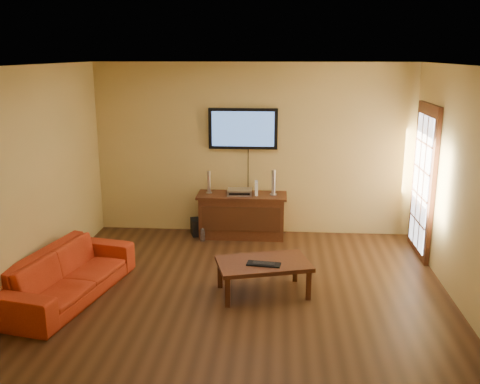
# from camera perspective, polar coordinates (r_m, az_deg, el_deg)

# --- Properties ---
(ground_plane) EXTENTS (5.00, 5.00, 0.00)m
(ground_plane) POSITION_cam_1_polar(r_m,az_deg,el_deg) (6.48, 0.15, -11.28)
(ground_plane) COLOR #321D0D
(ground_plane) RESTS_ON ground
(room_walls) EXTENTS (5.00, 5.00, 5.00)m
(room_walls) POSITION_cam_1_polar(r_m,az_deg,el_deg) (6.55, 0.56, 4.57)
(room_walls) COLOR tan
(room_walls) RESTS_ON ground
(french_door) EXTENTS (0.07, 1.02, 2.22)m
(french_door) POSITION_cam_1_polar(r_m,az_deg,el_deg) (7.99, 18.95, 0.94)
(french_door) COLOR #3E1C0E
(french_door) RESTS_ON ground
(media_console) EXTENTS (1.39, 0.53, 0.69)m
(media_console) POSITION_cam_1_polar(r_m,az_deg,el_deg) (8.44, 0.21, -2.49)
(media_console) COLOR #3E1C0E
(media_console) RESTS_ON ground
(television) EXTENTS (1.08, 0.08, 0.64)m
(television) POSITION_cam_1_polar(r_m,az_deg,el_deg) (8.37, 0.33, 6.77)
(television) COLOR black
(television) RESTS_ON ground
(coffee_table) EXTENTS (1.22, 0.92, 0.41)m
(coffee_table) POSITION_cam_1_polar(r_m,az_deg,el_deg) (6.48, 2.52, -7.86)
(coffee_table) COLOR #3E1C0E
(coffee_table) RESTS_ON ground
(sofa) EXTENTS (0.95, 2.02, 0.76)m
(sofa) POSITION_cam_1_polar(r_m,az_deg,el_deg) (6.69, -17.94, -7.61)
(sofa) COLOR #B13013
(sofa) RESTS_ON ground
(speaker_left) EXTENTS (0.10, 0.10, 0.35)m
(speaker_left) POSITION_cam_1_polar(r_m,az_deg,el_deg) (8.40, -3.33, 0.97)
(speaker_left) COLOR silver
(speaker_left) RESTS_ON media_console
(speaker_right) EXTENTS (0.11, 0.11, 0.40)m
(speaker_right) POSITION_cam_1_polar(r_m,az_deg,el_deg) (8.29, 3.59, 0.91)
(speaker_right) COLOR silver
(speaker_right) RESTS_ON media_console
(av_receiver) EXTENTS (0.39, 0.29, 0.09)m
(av_receiver) POSITION_cam_1_polar(r_m,az_deg,el_deg) (8.32, -0.03, 0.01)
(av_receiver) COLOR silver
(av_receiver) RESTS_ON media_console
(game_console) EXTENTS (0.06, 0.16, 0.22)m
(game_console) POSITION_cam_1_polar(r_m,az_deg,el_deg) (8.29, 1.75, 0.42)
(game_console) COLOR white
(game_console) RESTS_ON media_console
(subwoofer) EXTENTS (0.33, 0.33, 0.26)m
(subwoofer) POSITION_cam_1_polar(r_m,az_deg,el_deg) (8.60, -4.32, -3.70)
(subwoofer) COLOR black
(subwoofer) RESTS_ON ground
(bottle) EXTENTS (0.07, 0.07, 0.21)m
(bottle) POSITION_cam_1_polar(r_m,az_deg,el_deg) (8.31, -4.01, -4.60)
(bottle) COLOR white
(bottle) RESTS_ON ground
(keyboard) EXTENTS (0.41, 0.20, 0.02)m
(keyboard) POSITION_cam_1_polar(r_m,az_deg,el_deg) (6.36, 2.55, -7.68)
(keyboard) COLOR black
(keyboard) RESTS_ON coffee_table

